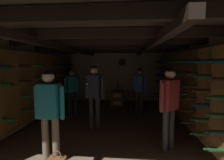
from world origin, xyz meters
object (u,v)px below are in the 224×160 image
person_guest_near_left (49,108)px  display_bottle (118,88)px  wine_crate_stack (117,99)px  person_guest_far_right (139,87)px  person_host_center (94,91)px  person_guest_far_left (72,88)px  person_guest_near_right (169,101)px

person_guest_near_left → display_bottle: bearing=76.6°
wine_crate_stack → person_guest_far_right: 1.46m
person_host_center → person_guest_far_left: 1.56m
person_host_center → person_guest_near_right: size_ratio=1.01×
wine_crate_stack → person_guest_far_left: size_ratio=0.39×
wine_crate_stack → person_guest_near_left: 4.21m
wine_crate_stack → person_guest_far_left: 2.02m
person_guest_near_left → person_guest_far_left: 2.84m
person_guest_near_left → person_guest_far_left: (-0.52, 2.79, -0.08)m
wine_crate_stack → person_guest_near_left: size_ratio=0.36×
display_bottle → person_guest_near_left: person_guest_near_left is taller
person_guest_far_right → wine_crate_stack: bearing=128.0°
wine_crate_stack → person_guest_far_left: (-1.47, -1.25, 0.62)m
person_guest_near_right → person_guest_far_right: bearing=100.0°
display_bottle → person_host_center: (-0.50, -2.48, 0.30)m
person_host_center → person_guest_far_right: (1.29, 1.42, -0.09)m
display_bottle → person_guest_far_right: size_ratio=0.22×
wine_crate_stack → person_guest_near_left: bearing=-103.2°
person_host_center → person_guest_far_left: (-0.99, 1.20, -0.12)m
display_bottle → person_guest_far_right: person_guest_far_right is taller
person_guest_far_right → person_guest_far_left: 2.29m
wine_crate_stack → person_guest_near_right: 3.67m
display_bottle → person_host_center: 2.55m
wine_crate_stack → person_guest_far_left: person_guest_far_left is taller
display_bottle → person_host_center: person_host_center is taller
person_guest_near_left → person_guest_far_left: bearing=100.6°
wine_crate_stack → person_guest_far_right: (0.81, -1.04, 0.64)m
person_guest_far_right → person_guest_near_left: size_ratio=0.95×
person_host_center → person_guest_near_left: person_host_center is taller
wine_crate_stack → person_guest_far_right: size_ratio=0.38×
person_guest_far_right → person_guest_near_right: 2.38m
display_bottle → person_guest_far_right: bearing=-53.5°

